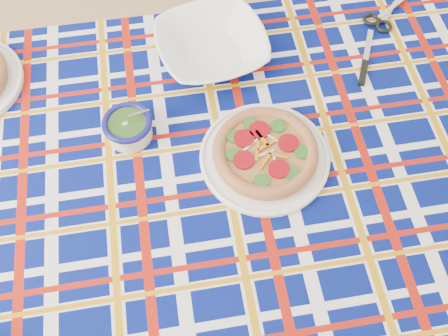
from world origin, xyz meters
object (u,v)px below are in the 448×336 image
pesto_bowl (128,126)px  serving_bowl (212,47)px  main_focaccia_plate (265,152)px  dining_table (197,177)px

pesto_bowl → serving_bowl: size_ratio=0.42×
main_focaccia_plate → pesto_bowl: 0.35m
pesto_bowl → serving_bowl: (0.30, 0.14, -0.00)m
serving_bowl → dining_table: bearing=-123.7°
main_focaccia_plate → pesto_bowl: pesto_bowl is taller
main_focaccia_plate → dining_table: bearing=155.5°
main_focaccia_plate → serving_bowl: size_ratio=1.11×
dining_table → pesto_bowl: 0.22m
dining_table → serving_bowl: bearing=74.4°
serving_bowl → pesto_bowl: bearing=-155.2°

